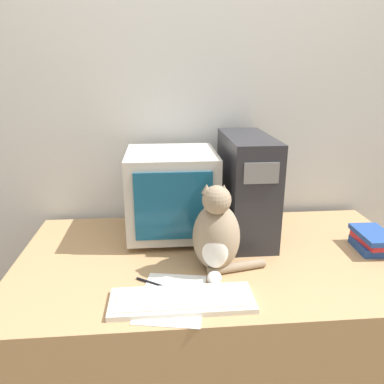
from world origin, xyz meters
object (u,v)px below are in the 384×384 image
at_px(keyboard, 182,300).
at_px(cat, 217,235).
at_px(crt_monitor, 172,193).
at_px(book_stack, 373,241).
at_px(pen, 152,283).
at_px(computer_tower, 246,187).

distance_m(keyboard, cat, 0.28).
height_order(crt_monitor, book_stack, crt_monitor).
height_order(keyboard, cat, cat).
relative_size(cat, book_stack, 1.66).
bearing_deg(pen, keyboard, -50.97).
bearing_deg(book_stack, pen, -168.71).
relative_size(crt_monitor, computer_tower, 0.83).
relative_size(book_stack, pen, 1.83).
height_order(crt_monitor, keyboard, crt_monitor).
height_order(keyboard, pen, keyboard).
height_order(computer_tower, book_stack, computer_tower).
bearing_deg(computer_tower, keyboard, -121.65).
distance_m(cat, pen, 0.29).
bearing_deg(crt_monitor, keyboard, -88.93).
distance_m(computer_tower, cat, 0.37).
height_order(computer_tower, pen, computer_tower).
xyz_separation_m(crt_monitor, computer_tower, (0.33, -0.02, 0.03)).
height_order(cat, pen, cat).
relative_size(computer_tower, cat, 1.36).
xyz_separation_m(crt_monitor, pen, (-0.09, -0.42, -0.19)).
bearing_deg(pen, crt_monitor, 77.99).
height_order(cat, book_stack, cat).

